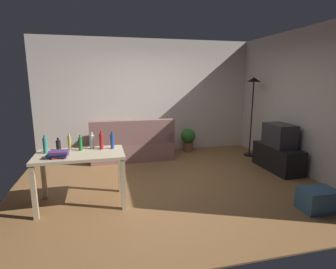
# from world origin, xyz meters

# --- Properties ---
(ground_plane) EXTENTS (5.20, 4.40, 0.02)m
(ground_plane) POSITION_xyz_m (0.00, 0.00, -0.01)
(ground_plane) COLOR olive
(wall_rear) EXTENTS (5.20, 0.10, 2.70)m
(wall_rear) POSITION_xyz_m (0.00, 2.20, 1.35)
(wall_rear) COLOR silver
(wall_rear) RESTS_ON ground_plane
(wall_right) EXTENTS (0.10, 4.40, 2.70)m
(wall_right) POSITION_xyz_m (2.60, 0.00, 1.35)
(wall_right) COLOR beige
(wall_right) RESTS_ON ground_plane
(couch) EXTENTS (1.79, 0.84, 0.92)m
(couch) POSITION_xyz_m (-0.47, 1.59, 0.31)
(couch) COLOR #996B66
(couch) RESTS_ON ground_plane
(tv_stand) EXTENTS (0.44, 1.10, 0.48)m
(tv_stand) POSITION_xyz_m (2.25, 0.15, 0.24)
(tv_stand) COLOR black
(tv_stand) RESTS_ON ground_plane
(tv) EXTENTS (0.41, 0.60, 0.44)m
(tv) POSITION_xyz_m (2.25, 0.15, 0.70)
(tv) COLOR #2D2D33
(tv) RESTS_ON tv_stand
(torchiere_lamp) EXTENTS (0.32, 0.32, 1.81)m
(torchiere_lamp) POSITION_xyz_m (2.25, 1.20, 1.41)
(torchiere_lamp) COLOR black
(torchiere_lamp) RESTS_ON ground_plane
(desk) EXTENTS (1.21, 0.71, 0.76)m
(desk) POSITION_xyz_m (-1.41, -0.49, 0.65)
(desk) COLOR #C6B28E
(desk) RESTS_ON ground_plane
(potted_plant) EXTENTS (0.36, 0.36, 0.57)m
(potted_plant) POSITION_xyz_m (0.95, 1.90, 0.33)
(potted_plant) COLOR brown
(potted_plant) RESTS_ON ground_plane
(storage_box) EXTENTS (0.49, 0.36, 0.30)m
(storage_box) POSITION_xyz_m (1.75, -1.45, 0.15)
(storage_box) COLOR #386084
(storage_box) RESTS_ON ground_plane
(bottle_tall) EXTENTS (0.06, 0.06, 0.26)m
(bottle_tall) POSITION_xyz_m (-1.86, -0.39, 0.87)
(bottle_tall) COLOR teal
(bottle_tall) RESTS_ON desk
(bottle_dark) EXTENTS (0.06, 0.06, 0.21)m
(bottle_dark) POSITION_xyz_m (-1.70, -0.36, 0.85)
(bottle_dark) COLOR black
(bottle_dark) RESTS_ON desk
(bottle_squat) EXTENTS (0.04, 0.04, 0.25)m
(bottle_squat) POSITION_xyz_m (-1.56, -0.30, 0.87)
(bottle_squat) COLOR #BCB24C
(bottle_squat) RESTS_ON desk
(bottle_green) EXTENTS (0.05, 0.05, 0.23)m
(bottle_green) POSITION_xyz_m (-1.40, -0.34, 0.86)
(bottle_green) COLOR #1E722D
(bottle_green) RESTS_ON desk
(bottle_clear) EXTENTS (0.06, 0.06, 0.24)m
(bottle_clear) POSITION_xyz_m (-1.24, -0.27, 0.87)
(bottle_clear) COLOR silver
(bottle_clear) RESTS_ON desk
(bottle_red) EXTENTS (0.06, 0.06, 0.27)m
(bottle_red) POSITION_xyz_m (-1.11, -0.34, 0.88)
(bottle_red) COLOR #AD2323
(bottle_red) RESTS_ON desk
(bottle_blue) EXTENTS (0.05, 0.05, 0.26)m
(bottle_blue) POSITION_xyz_m (-0.96, -0.35, 0.87)
(bottle_blue) COLOR #2347A3
(bottle_blue) RESTS_ON desk
(book_stack) EXTENTS (0.28, 0.19, 0.09)m
(book_stack) POSITION_xyz_m (-1.66, -0.67, 0.81)
(book_stack) COLOR maroon
(book_stack) RESTS_ON desk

